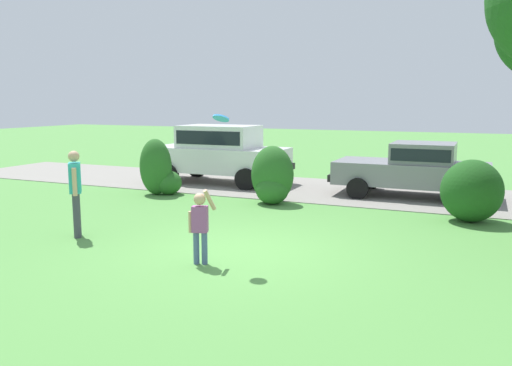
{
  "coord_description": "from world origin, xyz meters",
  "views": [
    {
      "loc": [
        3.99,
        -8.3,
        2.71
      ],
      "look_at": [
        -0.14,
        1.09,
        1.1
      ],
      "focal_mm": 36.71,
      "sensor_mm": 36.0,
      "label": 1
    }
  ],
  "objects_px": {
    "adult_onlooker": "(75,189)",
    "parked_suv": "(219,151)",
    "child_thrower": "(200,222)",
    "parked_sedan": "(415,168)",
    "frisbee": "(221,118)"
  },
  "relations": [
    {
      "from": "parked_sedan",
      "to": "frisbee",
      "type": "distance_m",
      "value": 7.99
    },
    {
      "from": "parked_sedan",
      "to": "parked_suv",
      "type": "height_order",
      "value": "parked_suv"
    },
    {
      "from": "frisbee",
      "to": "adult_onlooker",
      "type": "bearing_deg",
      "value": 175.98
    },
    {
      "from": "parked_sedan",
      "to": "frisbee",
      "type": "relative_size",
      "value": 15.48
    },
    {
      "from": "parked_suv",
      "to": "adult_onlooker",
      "type": "bearing_deg",
      "value": -85.24
    },
    {
      "from": "child_thrower",
      "to": "parked_suv",
      "type": "bearing_deg",
      "value": 115.61
    },
    {
      "from": "parked_sedan",
      "to": "parked_suv",
      "type": "relative_size",
      "value": 0.94
    },
    {
      "from": "parked_sedan",
      "to": "child_thrower",
      "type": "xyz_separation_m",
      "value": [
        -2.47,
        -7.84,
        -0.13
      ]
    },
    {
      "from": "adult_onlooker",
      "to": "parked_suv",
      "type": "bearing_deg",
      "value": 94.76
    },
    {
      "from": "child_thrower",
      "to": "frisbee",
      "type": "relative_size",
      "value": 4.52
    },
    {
      "from": "parked_sedan",
      "to": "parked_suv",
      "type": "distance_m",
      "value": 6.26
    },
    {
      "from": "child_thrower",
      "to": "adult_onlooker",
      "type": "relative_size",
      "value": 0.74
    },
    {
      "from": "parked_sedan",
      "to": "child_thrower",
      "type": "bearing_deg",
      "value": -107.51
    },
    {
      "from": "parked_sedan",
      "to": "child_thrower",
      "type": "distance_m",
      "value": 8.22
    },
    {
      "from": "child_thrower",
      "to": "parked_sedan",
      "type": "bearing_deg",
      "value": 72.49
    }
  ]
}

